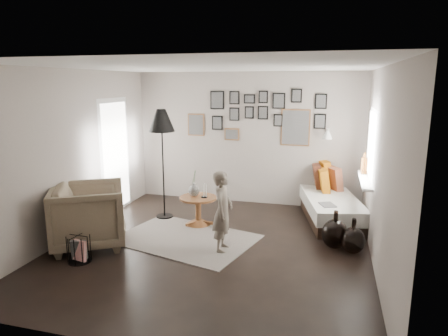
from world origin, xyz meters
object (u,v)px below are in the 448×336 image
(floor_lamp, at_px, (162,125))
(demijohn_large, at_px, (335,234))
(armchair, at_px, (89,215))
(vase, at_px, (194,188))
(demijohn_small, at_px, (353,240))
(daybed, at_px, (330,203))
(pedestal_table, at_px, (198,212))
(child, at_px, (223,211))
(magazine_basket, at_px, (79,249))

(floor_lamp, height_order, demijohn_large, floor_lamp)
(floor_lamp, bearing_deg, armchair, -110.61)
(armchair, distance_m, floor_lamp, 1.98)
(vase, height_order, demijohn_large, vase)
(vase, distance_m, armchair, 1.76)
(armchair, relative_size, demijohn_small, 1.98)
(daybed, xyz_separation_m, floor_lamp, (-2.89, -0.72, 1.39))
(pedestal_table, bearing_deg, floor_lamp, 163.90)
(daybed, distance_m, child, 2.39)
(armchair, bearing_deg, demijohn_small, -109.68)
(armchair, bearing_deg, magazine_basket, 167.20)
(pedestal_table, xyz_separation_m, child, (0.68, -0.92, 0.36))
(pedestal_table, distance_m, magazine_basket, 2.10)
(armchair, bearing_deg, child, -110.63)
(pedestal_table, relative_size, child, 0.54)
(vase, relative_size, daybed, 0.22)
(daybed, distance_m, floor_lamp, 3.29)
(pedestal_table, xyz_separation_m, demijohn_small, (2.50, -0.53, -0.03))
(vase, relative_size, child, 0.38)
(floor_lamp, bearing_deg, child, -38.71)
(daybed, relative_size, floor_lamp, 1.07)
(armchair, height_order, child, child)
(daybed, xyz_separation_m, armchair, (-3.44, -2.18, 0.18))
(daybed, height_order, armchair, daybed)
(armchair, xyz_separation_m, demijohn_large, (3.52, 0.85, -0.25))
(pedestal_table, xyz_separation_m, daybed, (2.17, 0.92, 0.06))
(armchair, relative_size, child, 0.87)
(vase, distance_m, demijohn_small, 2.68)
(child, bearing_deg, vase, 37.53)
(armchair, height_order, magazine_basket, armchair)
(demijohn_large, bearing_deg, magazine_basket, -157.59)
(floor_lamp, distance_m, demijohn_large, 3.36)
(daybed, relative_size, demijohn_small, 3.99)
(pedestal_table, height_order, vase, vase)
(daybed, distance_m, magazine_basket, 4.25)
(vase, relative_size, demijohn_small, 0.86)
(demijohn_small, bearing_deg, armchair, -169.09)
(demijohn_large, distance_m, child, 1.69)
(daybed, xyz_separation_m, demijohn_small, (0.33, -1.46, -0.09))
(daybed, bearing_deg, demijohn_small, -90.35)
(magazine_basket, xyz_separation_m, child, (1.78, 0.88, 0.40))
(magazine_basket, xyz_separation_m, demijohn_small, (3.60, 1.26, 0.01))
(floor_lamp, xyz_separation_m, demijohn_large, (2.97, -0.62, -1.46))
(daybed, bearing_deg, vase, -171.17)
(demijohn_large, bearing_deg, vase, 169.48)
(demijohn_small, bearing_deg, floor_lamp, 167.06)
(pedestal_table, relative_size, demijohn_large, 1.10)
(daybed, height_order, magazine_basket, daybed)
(daybed, relative_size, demijohn_large, 3.63)
(demijohn_small, bearing_deg, child, -168.08)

